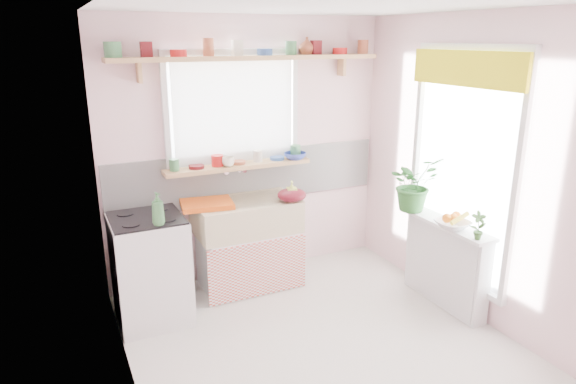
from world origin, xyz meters
name	(u,v)px	position (x,y,z in m)	size (l,w,h in m)	color
room	(348,146)	(0.66, 0.86, 1.37)	(3.20, 3.20, 3.20)	silver
sink_unit	(247,243)	(-0.15, 1.29, 0.43)	(0.95, 0.65, 1.11)	white
cooker	(150,269)	(-1.10, 1.05, 0.46)	(0.58, 0.58, 0.93)	white
radiator_ledge	(446,262)	(1.30, 0.20, 0.40)	(0.22, 0.95, 0.78)	white
windowsill	(238,166)	(-0.15, 1.48, 1.14)	(1.40, 0.22, 0.04)	tan
pine_shelf	(251,58)	(0.00, 1.47, 2.12)	(2.52, 0.24, 0.04)	tan
shelf_crockery	(249,49)	(-0.02, 1.47, 2.19)	(2.47, 0.11, 0.12)	#3F7F4C
sill_crockery	(236,158)	(-0.17, 1.48, 1.22)	(1.35, 0.11, 0.12)	#3F7F4C
dish_tray	(207,204)	(-0.53, 1.29, 0.87)	(0.45, 0.34, 0.05)	#E35814
colander	(292,195)	(0.22, 1.10, 0.91)	(0.27, 0.27, 0.12)	maroon
jade_plant	(414,184)	(1.21, 0.60, 1.02)	(0.45, 0.39, 0.50)	#286528
fruit_bowl	(453,225)	(1.21, 0.07, 0.81)	(0.27, 0.27, 0.07)	white
herb_pot	(478,226)	(1.21, -0.20, 0.89)	(0.12, 0.08, 0.23)	#325E25
soap_bottle_sink	(292,191)	(0.22, 1.10, 0.95)	(0.09, 0.09, 0.19)	#D9E666
sill_cup	(228,162)	(-0.27, 1.42, 1.20)	(0.11, 0.11, 0.09)	white
sill_bowl	(295,156)	(0.42, 1.42, 1.19)	(0.21, 0.21, 0.07)	#3548AC
shelf_vase	(307,46)	(0.58, 1.51, 2.22)	(0.15, 0.15, 0.16)	#9A4A2F
cooker_bottle	(158,209)	(-1.04, 0.83, 1.04)	(0.10, 0.10, 0.26)	#3C7841
fruit	(453,218)	(1.22, 0.08, 0.87)	(0.20, 0.14, 0.10)	orange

